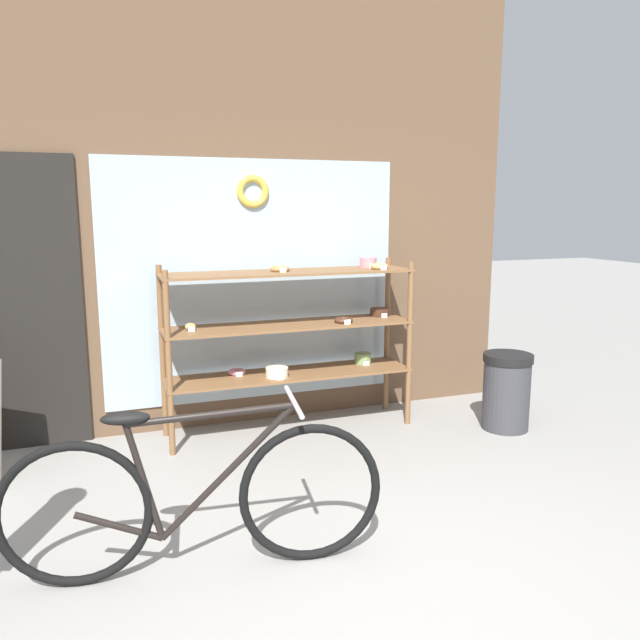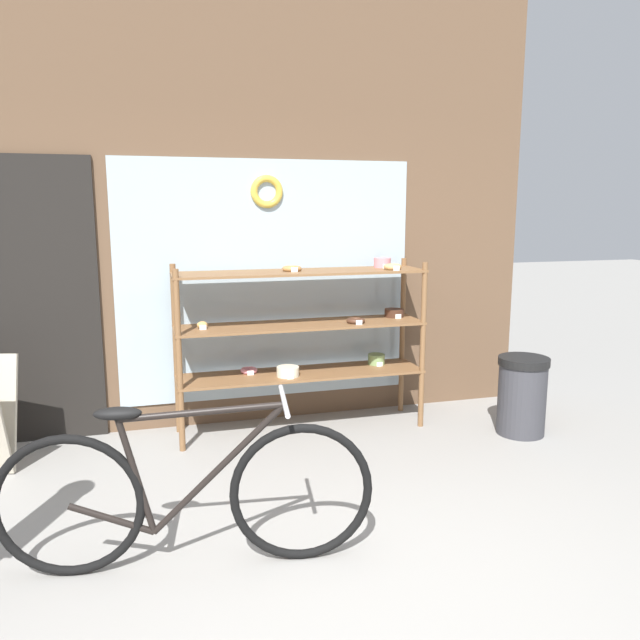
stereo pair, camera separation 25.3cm
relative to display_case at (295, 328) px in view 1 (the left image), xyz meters
name	(u,v)px [view 1 (the left image)]	position (x,y,z in m)	size (l,w,h in m)	color
ground_plane	(371,629)	(-0.44, -2.38, -0.81)	(30.00, 30.00, 0.00)	gray
storefront_facade	(220,197)	(-0.48, 0.36, 0.99)	(4.88, 0.13, 3.73)	brown
display_case	(295,328)	(0.00, 0.00, 0.00)	(1.91, 0.45, 1.33)	brown
bicycle	(195,499)	(-1.05, -1.72, -0.44)	(1.79, 0.46, 0.84)	black
trash_bin	(507,388)	(1.56, -0.56, -0.48)	(0.38, 0.38, 0.61)	#38383D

